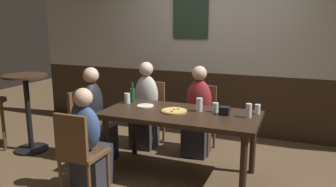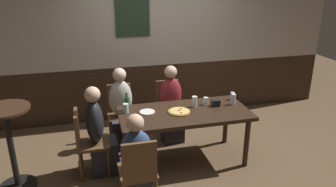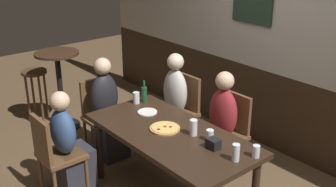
{
  "view_description": "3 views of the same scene",
  "coord_description": "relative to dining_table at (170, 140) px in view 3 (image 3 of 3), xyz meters",
  "views": [
    {
      "loc": [
        1.18,
        -3.31,
        1.72
      ],
      "look_at": [
        -0.17,
        0.06,
        0.93
      ],
      "focal_mm": 34.95,
      "sensor_mm": 36.0,
      "label": 1
    },
    {
      "loc": [
        -1.19,
        -3.78,
        2.47
      ],
      "look_at": [
        -0.24,
        -0.07,
        1.04
      ],
      "focal_mm": 34.83,
      "sensor_mm": 36.0,
      "label": 2
    },
    {
      "loc": [
        2.62,
        -2.22,
        2.51
      ],
      "look_at": [
        -0.2,
        0.14,
        1.03
      ],
      "focal_mm": 44.01,
      "sensor_mm": 36.0,
      "label": 3
    }
  ],
  "objects": [
    {
      "name": "person_left_far",
      "position": [
        -0.76,
        0.67,
        -0.15
      ],
      "size": [
        0.34,
        0.37,
        1.19
      ],
      "color": "#2D2D38",
      "rests_on": "ground_plane"
    },
    {
      "name": "beer_bottle_green",
      "position": [
        -0.73,
        0.24,
        0.18
      ],
      "size": [
        0.06,
        0.06,
        0.24
      ],
      "color": "#194723",
      "rests_on": "dining_table"
    },
    {
      "name": "pint_glass_stout",
      "position": [
        -0.76,
        0.15,
        0.14
      ],
      "size": [
        0.07,
        0.07,
        0.13
      ],
      "color": "silver",
      "rests_on": "dining_table"
    },
    {
      "name": "person_left_near",
      "position": [
        -0.76,
        -0.67,
        -0.2
      ],
      "size": [
        0.34,
        0.37,
        1.09
      ],
      "color": "#2D2D38",
      "rests_on": "ground_plane"
    },
    {
      "name": "chair_left_near",
      "position": [
        -0.76,
        -0.83,
        -0.16
      ],
      "size": [
        0.4,
        0.4,
        0.88
      ],
      "color": "brown",
      "rests_on": "ground_plane"
    },
    {
      "name": "bar_stool",
      "position": [
        -2.59,
        -0.23,
        -0.09
      ],
      "size": [
        0.34,
        0.34,
        0.72
      ],
      "color": "#513521",
      "rests_on": "ground_plane"
    },
    {
      "name": "pint_glass_pale",
      "position": [
        0.8,
        0.25,
        0.13
      ],
      "size": [
        0.06,
        0.06,
        0.11
      ],
      "color": "silver",
      "rests_on": "dining_table"
    },
    {
      "name": "highball_clear",
      "position": [
        0.18,
        0.12,
        0.15
      ],
      "size": [
        0.07,
        0.07,
        0.15
      ],
      "color": "silver",
      "rests_on": "dining_table"
    },
    {
      "name": "person_mid_far",
      "position": [
        -0.0,
        0.67,
        -0.16
      ],
      "size": [
        0.34,
        0.37,
        1.17
      ],
      "color": "#2D2D38",
      "rests_on": "ground_plane"
    },
    {
      "name": "wall_back",
      "position": [
        -0.0,
        1.65,
        0.65
      ],
      "size": [
        6.4,
        0.13,
        2.6
      ],
      "color": "#332316",
      "rests_on": "ground_plane"
    },
    {
      "name": "person_head_west",
      "position": [
        -1.12,
        0.0,
        -0.15
      ],
      "size": [
        0.37,
        0.34,
        1.19
      ],
      "color": "#2D2D38",
      "rests_on": "ground_plane"
    },
    {
      "name": "tumbler_water",
      "position": [
        0.36,
        0.16,
        0.13
      ],
      "size": [
        0.07,
        0.07,
        0.11
      ],
      "color": "silver",
      "rests_on": "dining_table"
    },
    {
      "name": "beer_glass_tall",
      "position": [
        0.73,
        0.08,
        0.15
      ],
      "size": [
        0.06,
        0.06,
        0.15
      ],
      "color": "silver",
      "rests_on": "dining_table"
    },
    {
      "name": "side_bar_table",
      "position": [
        -2.14,
        -0.08,
        -0.04
      ],
      "size": [
        0.56,
        0.56,
        1.05
      ],
      "color": "black",
      "rests_on": "ground_plane"
    },
    {
      "name": "chair_left_far",
      "position": [
        -0.76,
        0.83,
        -0.16
      ],
      "size": [
        0.4,
        0.4,
        0.88
      ],
      "color": "brown",
      "rests_on": "ground_plane"
    },
    {
      "name": "dining_table",
      "position": [
        0.0,
        0.0,
        0.0
      ],
      "size": [
        1.73,
        0.84,
        0.74
      ],
      "color": "black",
      "rests_on": "ground_plane"
    },
    {
      "name": "pizza",
      "position": [
        -0.07,
        -0.01,
        0.09
      ],
      "size": [
        0.29,
        0.29,
        0.03
      ],
      "color": "tan",
      "rests_on": "dining_table"
    },
    {
      "name": "chair_mid_far",
      "position": [
        0.0,
        0.83,
        -0.16
      ],
      "size": [
        0.4,
        0.4,
        0.88
      ],
      "color": "brown",
      "rests_on": "ground_plane"
    },
    {
      "name": "plate_white_large",
      "position": [
        -0.48,
        0.1,
        0.09
      ],
      "size": [
        0.2,
        0.2,
        0.01
      ],
      "primitive_type": "cylinder",
      "color": "white",
      "rests_on": "dining_table"
    },
    {
      "name": "condiment_caddy",
      "position": [
        0.47,
        0.08,
        0.13
      ],
      "size": [
        0.11,
        0.09,
        0.09
      ],
      "primitive_type": "cube",
      "color": "black",
      "rests_on": "dining_table"
    },
    {
      "name": "chair_head_west",
      "position": [
        -1.28,
        0.0,
        -0.16
      ],
      "size": [
        0.4,
        0.4,
        0.88
      ],
      "color": "brown",
      "rests_on": "ground_plane"
    }
  ]
}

